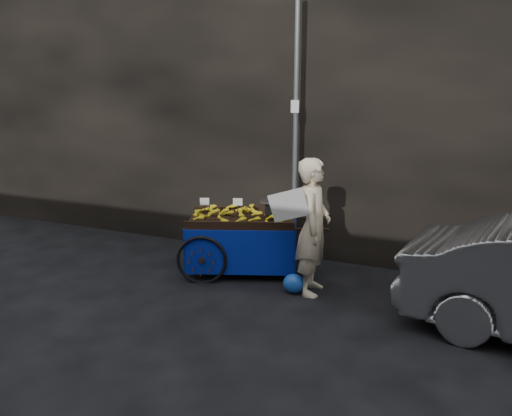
% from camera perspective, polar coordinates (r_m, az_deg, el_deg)
% --- Properties ---
extents(ground, '(80.00, 80.00, 0.00)m').
position_cam_1_polar(ground, '(6.86, -1.73, -9.31)').
color(ground, black).
rests_on(ground, ground).
extents(building_wall, '(13.50, 2.00, 5.00)m').
position_cam_1_polar(building_wall, '(8.62, 8.06, 12.42)').
color(building_wall, black).
rests_on(building_wall, ground).
extents(street_pole, '(0.12, 0.10, 4.00)m').
position_cam_1_polar(street_pole, '(7.43, 4.55, 8.48)').
color(street_pole, slate).
rests_on(street_pole, ground).
extents(banana_cart, '(2.32, 1.63, 1.15)m').
position_cam_1_polar(banana_cart, '(7.33, -2.03, -1.88)').
color(banana_cart, black).
rests_on(banana_cart, ground).
extents(vendor, '(0.83, 0.71, 1.81)m').
position_cam_1_polar(vendor, '(6.53, 6.57, -2.16)').
color(vendor, beige).
rests_on(vendor, ground).
extents(plastic_bag, '(0.29, 0.23, 0.26)m').
position_cam_1_polar(plastic_bag, '(6.73, 4.34, -8.61)').
color(plastic_bag, '#1647AB').
rests_on(plastic_bag, ground).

